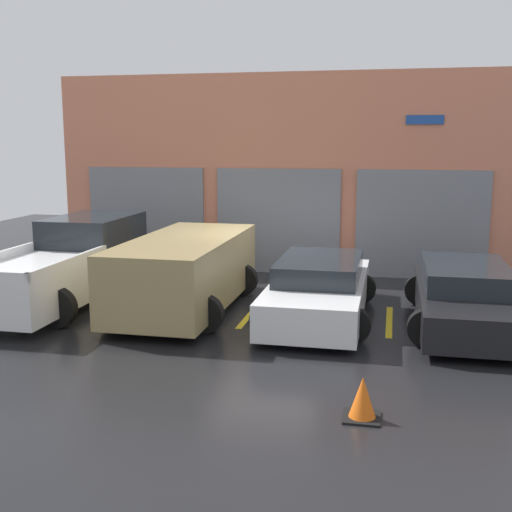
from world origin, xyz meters
name	(u,v)px	position (x,y,z in m)	size (l,w,h in m)	color
ground_plane	(263,299)	(0.00, 0.00, 0.00)	(28.00, 28.00, 0.00)	black
shophouse_building	(287,177)	(-0.01, 3.28, 2.52)	(12.45, 0.68, 5.18)	#D17A5B
pickup_truck	(70,264)	(-4.13, -0.88, 0.80)	(2.35, 5.53, 1.72)	white
sedan_white	(319,289)	(1.38, -1.18, 0.57)	(2.15, 4.62, 1.18)	white
sedan_side	(465,296)	(4.13, -1.18, 0.57)	(2.17, 4.69, 1.17)	black
van_right	(185,271)	(-1.38, -1.20, 0.83)	(2.39, 4.78, 1.51)	#9E8956
parking_stripe_far_left	(7,300)	(-5.51, -1.21, 0.00)	(0.12, 2.20, 0.01)	gold
parking_stripe_left	(124,306)	(-2.75, -1.21, 0.00)	(0.12, 2.20, 0.01)	gold
parking_stripe_centre	(251,313)	(0.00, -1.21, 0.00)	(0.12, 2.20, 0.01)	gold
parking_stripe_right	(389,321)	(2.75, -1.21, 0.00)	(0.12, 2.20, 0.01)	gold
traffic_cone	(362,400)	(2.46, -5.78, 0.25)	(0.47, 0.47, 0.55)	black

